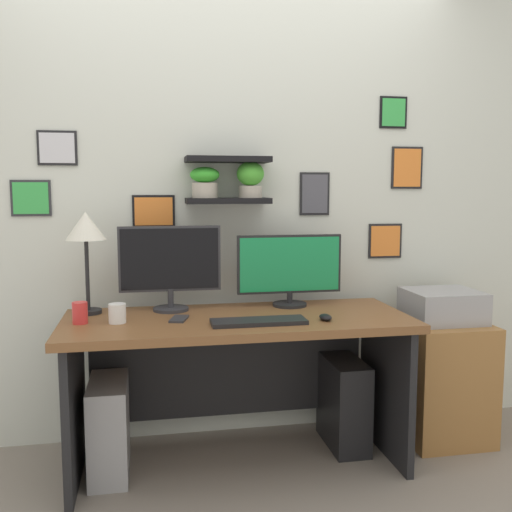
{
  "coord_description": "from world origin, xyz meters",
  "views": [
    {
      "loc": [
        -0.42,
        -2.7,
        1.37
      ],
      "look_at": [
        0.1,
        0.05,
        1.04
      ],
      "focal_mm": 40.41,
      "sensor_mm": 36.0,
      "label": 1
    }
  ],
  "objects_px": {
    "desk": "(236,355)",
    "coffee_mug": "(117,313)",
    "computer_mouse": "(325,317)",
    "computer_tower_left": "(109,428)",
    "cell_phone": "(179,319)",
    "monitor_left": "(170,264)",
    "computer_tower_right": "(343,402)",
    "drawer_cabinet": "(440,379)",
    "monitor_right": "(290,268)",
    "pen_cup": "(80,313)",
    "keyboard": "(259,322)",
    "desk_lamp": "(86,232)",
    "printer": "(443,306)"
  },
  "relations": [
    {
      "from": "monitor_right",
      "to": "cell_phone",
      "type": "distance_m",
      "value": 0.67
    },
    {
      "from": "cell_phone",
      "to": "computer_tower_right",
      "type": "relative_size",
      "value": 0.3
    },
    {
      "from": "desk",
      "to": "drawer_cabinet",
      "type": "bearing_deg",
      "value": 3.76
    },
    {
      "from": "desk",
      "to": "cell_phone",
      "type": "distance_m",
      "value": 0.36
    },
    {
      "from": "keyboard",
      "to": "pen_cup",
      "type": "bearing_deg",
      "value": 168.93
    },
    {
      "from": "monitor_right",
      "to": "computer_mouse",
      "type": "xyz_separation_m",
      "value": [
        0.08,
        -0.37,
        -0.19
      ]
    },
    {
      "from": "monitor_left",
      "to": "monitor_right",
      "type": "height_order",
      "value": "monitor_left"
    },
    {
      "from": "desk_lamp",
      "to": "computer_tower_right",
      "type": "xyz_separation_m",
      "value": [
        1.31,
        -0.1,
        -0.92
      ]
    },
    {
      "from": "keyboard",
      "to": "pen_cup",
      "type": "xyz_separation_m",
      "value": [
        -0.81,
        0.16,
        0.04
      ]
    },
    {
      "from": "computer_mouse",
      "to": "desk_lamp",
      "type": "relative_size",
      "value": 0.18
    },
    {
      "from": "desk_lamp",
      "to": "cell_phone",
      "type": "distance_m",
      "value": 0.63
    },
    {
      "from": "computer_mouse",
      "to": "drawer_cabinet",
      "type": "xyz_separation_m",
      "value": [
        0.76,
        0.28,
        -0.44
      ]
    },
    {
      "from": "desk",
      "to": "monitor_right",
      "type": "height_order",
      "value": "monitor_right"
    },
    {
      "from": "monitor_left",
      "to": "cell_phone",
      "type": "bearing_deg",
      "value": -82.83
    },
    {
      "from": "keyboard",
      "to": "drawer_cabinet",
      "type": "xyz_separation_m",
      "value": [
        1.08,
        0.29,
        -0.44
      ]
    },
    {
      "from": "monitor_left",
      "to": "computer_mouse",
      "type": "relative_size",
      "value": 5.71
    },
    {
      "from": "coffee_mug",
      "to": "computer_tower_left",
      "type": "height_order",
      "value": "coffee_mug"
    },
    {
      "from": "computer_mouse",
      "to": "printer",
      "type": "relative_size",
      "value": 0.24
    },
    {
      "from": "computer_tower_left",
      "to": "desk_lamp",
      "type": "bearing_deg",
      "value": 116.92
    },
    {
      "from": "cell_phone",
      "to": "coffee_mug",
      "type": "height_order",
      "value": "coffee_mug"
    },
    {
      "from": "cell_phone",
      "to": "computer_tower_right",
      "type": "bearing_deg",
      "value": 23.68
    },
    {
      "from": "keyboard",
      "to": "computer_tower_left",
      "type": "relative_size",
      "value": 0.96
    },
    {
      "from": "drawer_cabinet",
      "to": "cell_phone",
      "type": "bearing_deg",
      "value": -174.33
    },
    {
      "from": "computer_mouse",
      "to": "coffee_mug",
      "type": "distance_m",
      "value": 0.97
    },
    {
      "from": "desk",
      "to": "coffee_mug",
      "type": "bearing_deg",
      "value": -172.55
    },
    {
      "from": "monitor_left",
      "to": "pen_cup",
      "type": "distance_m",
      "value": 0.51
    },
    {
      "from": "monitor_left",
      "to": "desk_lamp",
      "type": "distance_m",
      "value": 0.44
    },
    {
      "from": "keyboard",
      "to": "printer",
      "type": "height_order",
      "value": "printer"
    },
    {
      "from": "monitor_left",
      "to": "coffee_mug",
      "type": "relative_size",
      "value": 5.71
    },
    {
      "from": "printer",
      "to": "monitor_right",
      "type": "bearing_deg",
      "value": 174.13
    },
    {
      "from": "desk",
      "to": "desk_lamp",
      "type": "distance_m",
      "value": 0.96
    },
    {
      "from": "monitor_left",
      "to": "computer_tower_right",
      "type": "xyz_separation_m",
      "value": [
        0.9,
        -0.1,
        -0.75
      ]
    },
    {
      "from": "keyboard",
      "to": "cell_phone",
      "type": "bearing_deg",
      "value": 157.74
    },
    {
      "from": "desk_lamp",
      "to": "monitor_right",
      "type": "bearing_deg",
      "value": 0.17
    },
    {
      "from": "keyboard",
      "to": "computer_tower_right",
      "type": "xyz_separation_m",
      "value": [
        0.51,
        0.27,
        -0.53
      ]
    },
    {
      "from": "keyboard",
      "to": "computer_tower_right",
      "type": "height_order",
      "value": "keyboard"
    },
    {
      "from": "cell_phone",
      "to": "pen_cup",
      "type": "bearing_deg",
      "value": -166.15
    },
    {
      "from": "keyboard",
      "to": "desk_lamp",
      "type": "xyz_separation_m",
      "value": [
        -0.79,
        0.37,
        0.4
      ]
    },
    {
      "from": "desk",
      "to": "pen_cup",
      "type": "distance_m",
      "value": 0.78
    },
    {
      "from": "coffee_mug",
      "to": "computer_tower_right",
      "type": "distance_m",
      "value": 1.29
    },
    {
      "from": "drawer_cabinet",
      "to": "computer_tower_left",
      "type": "relative_size",
      "value": 1.42
    },
    {
      "from": "coffee_mug",
      "to": "computer_mouse",
      "type": "bearing_deg",
      "value": -7.79
    },
    {
      "from": "cell_phone",
      "to": "monitor_left",
      "type": "bearing_deg",
      "value": 112.55
    },
    {
      "from": "drawer_cabinet",
      "to": "desk",
      "type": "bearing_deg",
      "value": -176.24
    },
    {
      "from": "coffee_mug",
      "to": "computer_tower_right",
      "type": "bearing_deg",
      "value": 6.64
    },
    {
      "from": "monitor_left",
      "to": "cell_phone",
      "type": "height_order",
      "value": "monitor_left"
    },
    {
      "from": "keyboard",
      "to": "computer_tower_left",
      "type": "bearing_deg",
      "value": 165.17
    },
    {
      "from": "coffee_mug",
      "to": "monitor_left",
      "type": "bearing_deg",
      "value": 42.8
    },
    {
      "from": "keyboard",
      "to": "computer_tower_left",
      "type": "xyz_separation_m",
      "value": [
        -0.7,
        0.18,
        -0.53
      ]
    },
    {
      "from": "cell_phone",
      "to": "coffee_mug",
      "type": "distance_m",
      "value": 0.29
    }
  ]
}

